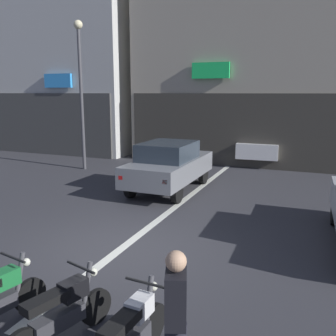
% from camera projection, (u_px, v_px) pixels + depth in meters
% --- Properties ---
extents(ground_plane, '(120.00, 120.00, 0.00)m').
position_uv_depth(ground_plane, '(119.00, 250.00, 7.76)').
color(ground_plane, '#333338').
extents(lane_centre_line, '(0.20, 18.00, 0.01)m').
position_uv_depth(lane_centre_line, '(204.00, 185.00, 13.19)').
color(lane_centre_line, silver).
rests_on(lane_centre_line, ground).
extents(building_mid_block, '(10.17, 8.67, 10.12)m').
position_uv_depth(building_mid_block, '(254.00, 57.00, 19.36)').
color(building_mid_block, '#B2A893').
rests_on(building_mid_block, ground).
extents(car_grey_crossing_near, '(1.79, 4.11, 1.64)m').
position_uv_depth(car_grey_crossing_near, '(169.00, 165.00, 12.32)').
color(car_grey_crossing_near, black).
rests_on(car_grey_crossing_near, ground).
extents(car_white_down_street, '(2.00, 4.20, 1.64)m').
position_uv_depth(car_white_down_street, '(261.00, 143.00, 17.56)').
color(car_white_down_street, black).
rests_on(car_white_down_street, ground).
extents(street_lamp, '(0.36, 0.36, 6.08)m').
position_uv_depth(street_lamp, '(81.00, 80.00, 15.25)').
color(street_lamp, '#47474C').
rests_on(street_lamp, ground).
extents(motorcycle_black_row_centre, '(0.62, 1.63, 0.98)m').
position_uv_depth(motorcycle_black_row_centre, '(62.00, 312.00, 4.78)').
color(motorcycle_black_row_centre, black).
rests_on(motorcycle_black_row_centre, ground).
extents(motorcycle_white_row_right_mid, '(0.55, 1.67, 0.98)m').
position_uv_depth(motorcycle_white_row_right_mid, '(131.00, 334.00, 4.35)').
color(motorcycle_white_row_right_mid, black).
rests_on(motorcycle_white_row_right_mid, ground).
extents(person_by_motorcycles, '(0.33, 0.41, 1.67)m').
position_uv_depth(person_by_motorcycles, '(176.00, 323.00, 3.90)').
color(person_by_motorcycles, '#23232D').
rests_on(person_by_motorcycles, ground).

